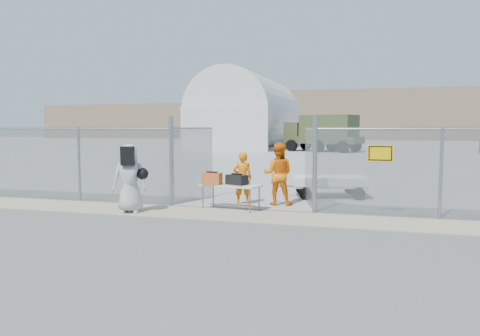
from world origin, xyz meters
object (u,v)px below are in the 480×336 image
(folding_table, at_px, (231,197))
(security_worker_left, at_px, (242,178))
(visitor, at_px, (130,178))
(utility_trailer, at_px, (329,186))
(security_worker_right, at_px, (278,174))

(folding_table, distance_m, security_worker_left, 1.04)
(folding_table, height_order, visitor, visitor)
(visitor, xyz_separation_m, utility_trailer, (4.65, 4.13, -0.53))
(visitor, height_order, utility_trailer, visitor)
(folding_table, bearing_deg, utility_trailer, 64.59)
(visitor, bearing_deg, security_worker_right, 16.28)
(security_worker_right, bearing_deg, visitor, 29.03)
(visitor, bearing_deg, security_worker_left, 23.98)
(utility_trailer, bearing_deg, security_worker_left, -151.85)
(security_worker_left, bearing_deg, utility_trailer, -154.71)
(security_worker_left, height_order, utility_trailer, security_worker_left)
(folding_table, height_order, security_worker_right, security_worker_right)
(folding_table, distance_m, security_worker_right, 1.61)
(security_worker_right, distance_m, utility_trailer, 2.33)
(utility_trailer, bearing_deg, security_worker_right, -137.33)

